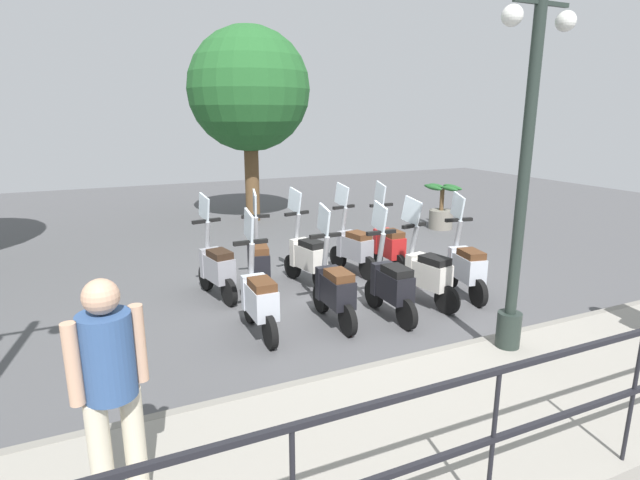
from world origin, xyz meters
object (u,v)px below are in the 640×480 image
object	(u,v)px
scooter_near_0	(465,266)
scooter_near_2	(390,284)
potted_palm	(441,210)
scooter_near_4	(259,298)
scooter_far_0	(388,244)
scooter_far_3	(259,261)
pedestrian_distant	(110,380)
tree_distant	(249,90)
scooter_far_1	(353,247)
scooter_near_1	(426,273)
scooter_far_2	(307,256)
scooter_far_4	(216,267)
scooter_near_3	(334,289)
lamp_post_near	(522,194)

from	to	relation	value
scooter_near_0	scooter_near_2	world-z (taller)	same
potted_palm	scooter_near_4	xyz separation A→B (m)	(-3.89, 5.80, 0.04)
scooter_far_0	scooter_far_3	bearing A→B (deg)	93.10
scooter_near_4	scooter_far_0	world-z (taller)	same
pedestrian_distant	scooter_near_4	bearing A→B (deg)	125.45
tree_distant	scooter_far_3	bearing A→B (deg)	163.79
scooter_near_0	scooter_near_2	size ratio (longest dim) A/B	1.00
scooter_far_1	scooter_far_3	world-z (taller)	same
scooter_near_1	scooter_far_3	bearing A→B (deg)	40.49
potted_palm	scooter_far_2	size ratio (longest dim) A/B	0.69
scooter_far_4	scooter_near_1	bearing A→B (deg)	-131.37
potted_palm	scooter_far_4	distance (m)	6.43
scooter_near_3	scooter_near_0	bearing A→B (deg)	-86.94
scooter_near_0	scooter_far_2	bearing A→B (deg)	63.04
scooter_far_3	scooter_far_4	xyz separation A→B (m)	(-0.02, 0.66, 0.00)
scooter_near_0	scooter_near_1	world-z (taller)	same
scooter_near_2	scooter_near_3	xyz separation A→B (m)	(0.15, 0.76, 0.00)
scooter_far_0	scooter_far_4	xyz separation A→B (m)	(-0.05, 3.01, 0.00)
scooter_near_0	scooter_far_0	bearing A→B (deg)	24.06
scooter_near_1	scooter_far_0	size ratio (longest dim) A/B	1.00
scooter_near_0	scooter_far_1	size ratio (longest dim) A/B	1.00
scooter_near_3	scooter_far_1	size ratio (longest dim) A/B	1.00
potted_palm	scooter_far_0	bearing A→B (deg)	128.23
pedestrian_distant	scooter_near_3	distance (m)	3.69
tree_distant	potted_palm	distance (m)	5.50
lamp_post_near	scooter_near_3	bearing A→B (deg)	38.53
scooter_near_0	scooter_near_4	xyz separation A→B (m)	(-0.00, 3.21, 0.00)
scooter_far_2	scooter_far_3	bearing A→B (deg)	75.42
scooter_near_4	scooter_far_3	xyz separation A→B (m)	(1.54, -0.49, 0.00)
scooter_near_3	scooter_far_0	xyz separation A→B (m)	(1.63, -1.85, 0.00)
potted_palm	scooter_far_4	size ratio (longest dim) A/B	0.69
pedestrian_distant	scooter_near_2	size ratio (longest dim) A/B	1.03
scooter_far_2	pedestrian_distant	bearing A→B (deg)	131.03
tree_distant	scooter_near_4	world-z (taller)	tree_distant
potted_palm	scooter_near_1	bearing A→B (deg)	139.75
scooter_near_3	scooter_far_1	xyz separation A→B (m)	(1.75, -1.22, 0.00)
scooter_far_0	scooter_near_1	bearing A→B (deg)	169.51
tree_distant	scooter_far_0	xyz separation A→B (m)	(-5.14, -0.85, -2.76)
potted_palm	scooter_far_0	xyz separation A→B (m)	(-2.33, 2.96, 0.04)
lamp_post_near	tree_distant	world-z (taller)	tree_distant
tree_distant	scooter_far_3	world-z (taller)	tree_distant
scooter_near_2	scooter_far_0	distance (m)	2.08
lamp_post_near	scooter_near_2	distance (m)	2.15
scooter_far_1	tree_distant	bearing A→B (deg)	-7.79
lamp_post_near	pedestrian_distant	xyz separation A→B (m)	(-0.72, 4.08, -0.80)
scooter_near_1	potted_palm	bearing A→B (deg)	-51.41
scooter_far_0	scooter_near_4	bearing A→B (deg)	121.24
scooter_near_0	scooter_far_4	world-z (taller)	same
scooter_far_1	scooter_far_4	distance (m)	2.40
tree_distant	scooter_near_1	distance (m)	7.30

